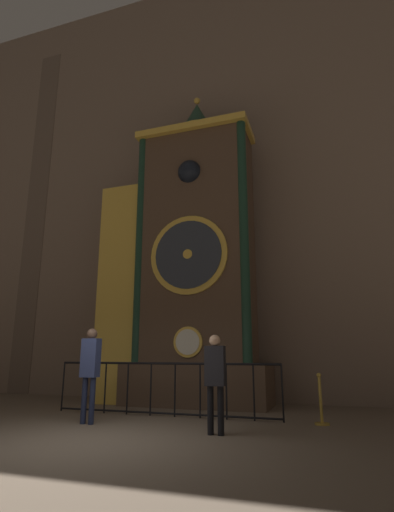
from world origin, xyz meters
The scene contains 7 objects.
ground_plane centered at (0.00, 0.00, 0.00)m, with size 28.00×28.00×0.00m, color brown.
cathedral_back_wall centered at (-0.09, 6.10, 7.50)m, with size 24.00×0.32×15.03m.
clock_tower centered at (-0.20, 4.84, 3.84)m, with size 4.84×1.79×9.23m.
railing_fence centered at (0.10, 2.88, 0.63)m, with size 5.28×0.05×1.14m.
visitor_near centered at (-0.88, 1.48, 1.10)m, with size 0.35×0.23×1.83m.
visitor_far centered at (1.79, 1.24, 0.99)m, with size 0.35×0.24×1.65m.
stanchion_post centered at (3.45, 2.85, 0.31)m, with size 0.28×0.28×0.96m.
Camera 1 is at (3.79, -5.68, 1.33)m, focal length 28.00 mm.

